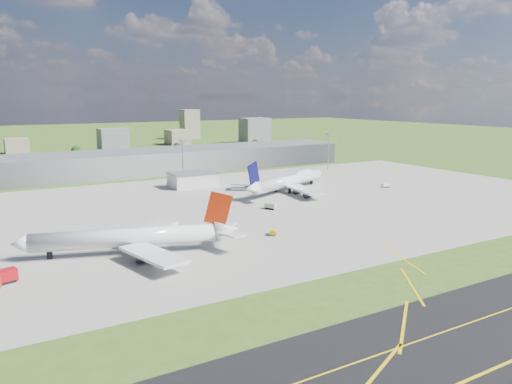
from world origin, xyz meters
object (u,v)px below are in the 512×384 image
fire_truck (0,278)px  van_white_near (271,206)px  airliner_red_twin (134,238)px  tug_yellow (273,233)px  airliner_blue_quad (289,181)px  van_white_far (386,185)px

fire_truck → van_white_near: 121.30m
airliner_red_twin → van_white_near: size_ratio=11.38×
fire_truck → tug_yellow: (91.47, 3.93, -0.89)m
airliner_blue_quad → van_white_far: (53.39, -19.85, -4.18)m
tug_yellow → van_white_far: 120.69m
airliner_blue_quad → fire_truck: (-147.11, -75.52, -3.54)m
tug_yellow → van_white_near: size_ratio=0.73×
airliner_red_twin → tug_yellow: 51.81m
fire_truck → tug_yellow: 91.56m
airliner_blue_quad → van_white_near: (-33.05, -34.24, -4.00)m
airliner_red_twin → fire_truck: 41.05m
tug_yellow → van_white_near: (22.59, 37.35, 0.43)m
fire_truck → van_white_near: bearing=4.0°
fire_truck → van_white_far: size_ratio=1.87×
tug_yellow → fire_truck: bearing=130.8°
airliner_blue_quad → van_white_far: airliner_blue_quad is taller
airliner_red_twin → van_white_near: bearing=-138.6°
airliner_blue_quad → van_white_near: size_ratio=11.45×
tug_yellow → van_white_far: van_white_far is taller
airliner_red_twin → fire_truck: airliner_red_twin is taller
airliner_blue_quad → van_white_far: bearing=-43.5°
tug_yellow → airliner_red_twin: bearing=123.3°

